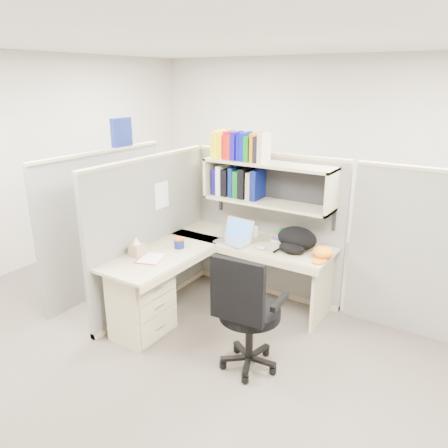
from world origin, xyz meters
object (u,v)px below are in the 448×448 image
Objects in this scene: laptop at (233,232)px; snack_canister at (179,243)px; task_chair at (247,330)px; desk at (172,286)px; backpack at (295,240)px.

laptop is 3.18× the size of snack_canister.
laptop is 1.23m from task_chair.
snack_canister is (-0.39, -0.41, -0.07)m from laptop.
desk is 0.46m from snack_canister.
laptop reaches higher than snack_canister.
laptop is 0.85× the size of backpack.
laptop is at bearing 127.73° from task_chair.
desk is 1.61× the size of task_chair.
backpack is at bearing 17.11° from laptop.
backpack is at bearing 93.07° from task_chair.
snack_canister is at bearing 112.91° from desk.
backpack is at bearing 28.21° from snack_canister.
desk is at bearing -106.66° from laptop.
task_chair reaches higher than laptop.
task_chair is (0.69, -0.90, -0.47)m from laptop.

